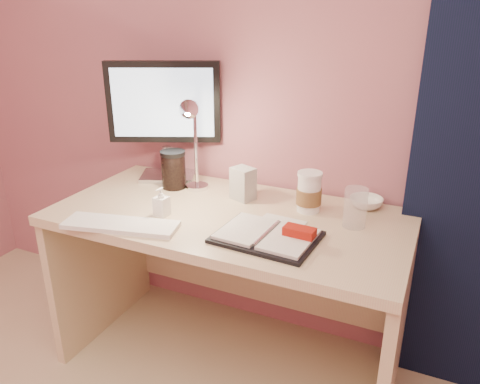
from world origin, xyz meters
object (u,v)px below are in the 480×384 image
at_px(product_box, 243,184).
at_px(keyboard, 121,225).
at_px(desk, 237,255).
at_px(desk_lamp, 175,135).
at_px(coffee_cup, 309,193).
at_px(dark_jar, 174,171).
at_px(planner, 269,236).
at_px(monitor, 164,110).
at_px(bowl, 366,203).
at_px(lotion_bottle, 161,202).
at_px(clear_cup, 355,208).

bearing_deg(product_box, keyboard, -102.49).
xyz_separation_m(desk, desk_lamp, (-0.29, 0.01, 0.49)).
bearing_deg(coffee_cup, desk_lamp, -173.38).
bearing_deg(dark_jar, keyboard, -84.98).
distance_m(desk, keyboard, 0.52).
xyz_separation_m(keyboard, desk_lamp, (0.02, 0.37, 0.26)).
xyz_separation_m(planner, product_box, (-0.24, 0.30, 0.06)).
bearing_deg(keyboard, monitor, 91.45).
bearing_deg(dark_jar, monitor, 134.56).
distance_m(monitor, dark_jar, 0.29).
xyz_separation_m(planner, desk_lamp, (-0.51, 0.23, 0.25)).
bearing_deg(monitor, bowl, -22.13).
distance_m(monitor, lotion_bottle, 0.52).
relative_size(desk, dark_jar, 9.19).
relative_size(coffee_cup, bowl, 1.21).
bearing_deg(monitor, desk, -46.07).
distance_m(clear_cup, lotion_bottle, 0.73).
relative_size(monitor, keyboard, 1.27).
height_order(keyboard, desk_lamp, desk_lamp).
distance_m(keyboard, product_box, 0.53).
height_order(monitor, bowl, monitor).
height_order(lotion_bottle, desk_lamp, desk_lamp).
distance_m(desk, planner, 0.39).
relative_size(desk, clear_cup, 9.41).
xyz_separation_m(clear_cup, product_box, (-0.48, 0.07, -0.01)).
xyz_separation_m(lotion_bottle, dark_jar, (-0.12, 0.28, 0.02)).
bearing_deg(coffee_cup, monitor, 171.90).
distance_m(keyboard, dark_jar, 0.44).
bearing_deg(keyboard, bowl, 22.38).
relative_size(coffee_cup, product_box, 1.17).
distance_m(lotion_bottle, desk_lamp, 0.30).
bearing_deg(bowl, planner, -121.18).
bearing_deg(dark_jar, desk, -13.49).
xyz_separation_m(keyboard, planner, (0.54, 0.14, 0.00)).
relative_size(coffee_cup, clear_cup, 1.09).
bearing_deg(clear_cup, lotion_bottle, -163.14).
height_order(bowl, product_box, product_box).
bearing_deg(bowl, lotion_bottle, -150.15).
distance_m(planner, product_box, 0.39).
relative_size(monitor, dark_jar, 3.56).
xyz_separation_m(keyboard, product_box, (0.30, 0.44, 0.06)).
xyz_separation_m(coffee_cup, clear_cup, (0.20, -0.07, -0.00)).
relative_size(clear_cup, desk_lamp, 0.35).
relative_size(desk, lotion_bottle, 12.26).
height_order(desk, bowl, bowl).
bearing_deg(lotion_bottle, product_box, 52.31).
bearing_deg(monitor, desk_lamp, -70.33).
distance_m(desk, clear_cup, 0.56).
bearing_deg(lotion_bottle, desk_lamp, 105.29).
distance_m(desk, product_box, 0.31).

